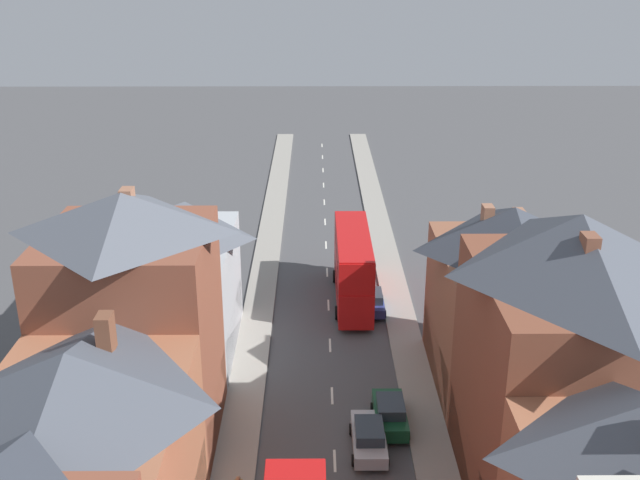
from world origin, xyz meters
TOP-DOWN VIEW (x-y plane):
  - pavement_left at (-5.10, 38.00)m, footprint 2.20×104.00m
  - pavement_right at (5.10, 38.00)m, footprint 2.20×104.00m
  - centre_line_dashes at (0.00, 36.00)m, footprint 0.14×97.80m
  - terrace_row_left at (-10.19, 9.54)m, footprint 8.00×48.12m
  - terrace_row_right at (10.19, 9.18)m, footprint 8.00×41.91m
  - double_decker_bus_mid_street at (1.79, 36.75)m, footprint 2.74×10.80m
  - car_near_blue at (1.80, 18.88)m, footprint 1.90×4.25m
  - car_near_silver at (3.10, 20.96)m, footprint 1.90×4.07m
  - car_parked_left_a at (3.10, 35.04)m, footprint 1.90×4.04m

SIDE VIEW (x-z plane):
  - centre_line_dashes at x=0.00m, z-range 0.00..0.01m
  - pavement_left at x=-5.10m, z-range 0.00..0.14m
  - pavement_right at x=5.10m, z-range 0.00..0.14m
  - car_parked_left_a at x=3.10m, z-range 0.01..1.58m
  - car_near_blue at x=1.80m, z-range 0.01..1.61m
  - car_near_silver at x=3.10m, z-range 0.00..1.69m
  - double_decker_bus_mid_street at x=1.79m, z-range 0.17..5.47m
  - terrace_row_left at x=-10.19m, z-range -0.91..12.97m
  - terrace_row_right at x=10.19m, z-range -0.78..13.48m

